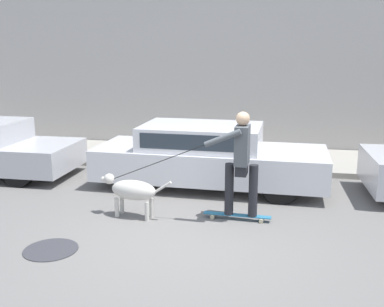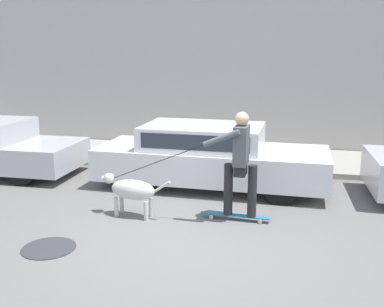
% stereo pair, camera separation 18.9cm
% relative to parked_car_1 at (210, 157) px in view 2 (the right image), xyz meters
% --- Properties ---
extents(ground_plane, '(36.00, 36.00, 0.00)m').
position_rel_parked_car_1_xyz_m(ground_plane, '(0.11, -2.64, -0.62)').
color(ground_plane, slate).
extents(back_wall, '(32.00, 0.30, 4.10)m').
position_rel_parked_car_1_xyz_m(back_wall, '(0.11, 3.63, 1.43)').
color(back_wall, '#B2ADA8').
rests_on(back_wall, ground_plane).
extents(sidewalk_curb, '(30.00, 2.39, 0.12)m').
position_rel_parked_car_1_xyz_m(sidewalk_curb, '(0.11, 2.27, -0.56)').
color(sidewalk_curb, '#A39E93').
rests_on(sidewalk_curb, ground_plane).
extents(parked_car_1, '(4.54, 1.80, 1.25)m').
position_rel_parked_car_1_xyz_m(parked_car_1, '(0.00, 0.00, 0.00)').
color(parked_car_1, black).
rests_on(parked_car_1, ground_plane).
extents(dog, '(1.23, 0.44, 0.69)m').
position_rel_parked_car_1_xyz_m(dog, '(-0.95, -1.89, -0.17)').
color(dog, beige).
rests_on(dog, ground_plane).
extents(skateboarder, '(2.66, 0.59, 1.76)m').
position_rel_parked_car_1_xyz_m(skateboarder, '(0.78, -1.70, 0.39)').
color(skateboarder, beige).
rests_on(skateboarder, ground_plane).
extents(manhole_cover, '(0.74, 0.74, 0.01)m').
position_rel_parked_car_1_xyz_m(manhole_cover, '(-1.66, -3.31, -0.61)').
color(manhole_cover, '#38383D').
rests_on(manhole_cover, ground_plane).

